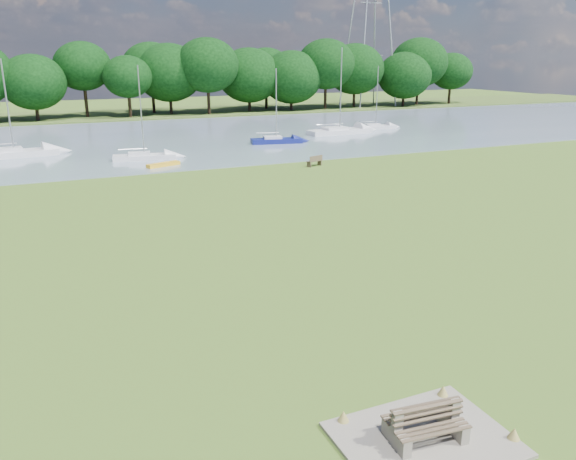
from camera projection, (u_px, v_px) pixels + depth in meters
name	position (u px, v px, depth m)	size (l,w,h in m)	color
ground	(239.00, 261.00, 26.10)	(220.00, 220.00, 0.00)	olive
river	(117.00, 141.00, 62.81)	(220.00, 40.00, 0.10)	slate
far_bank	(91.00, 116.00, 89.03)	(220.00, 20.00, 0.40)	#4C6626
concrete_pad	(424.00, 440.00, 13.85)	(4.20, 3.20, 0.10)	gray
bench_pair	(425.00, 423.00, 13.71)	(2.00, 1.30, 1.02)	gray
riverbank_bench	(315.00, 161.00, 48.42)	(1.60, 0.95, 0.95)	brown
kayak	(163.00, 164.00, 48.31)	(3.02, 0.71, 0.30)	yellow
tree_line	(97.00, 71.00, 83.92)	(146.11, 9.74, 11.79)	black
sailboat_1	(339.00, 130.00, 68.44)	(8.34, 2.82, 10.08)	silver
sailboat_3	(375.00, 126.00, 73.08)	(5.49, 1.97, 7.90)	silver
sailboat_4	(276.00, 139.00, 60.97)	(5.70, 2.56, 7.86)	navy
sailboat_5	(144.00, 155.00, 51.35)	(5.77, 2.45, 8.35)	silver
sailboat_6	(13.00, 151.00, 52.68)	(7.93, 3.12, 8.89)	silver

